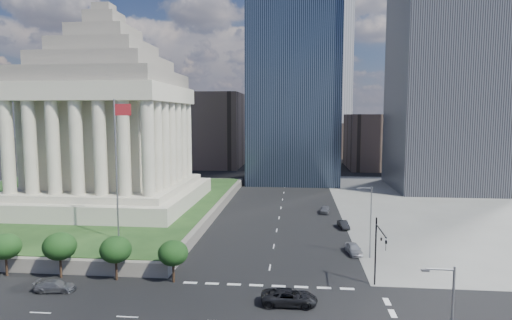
# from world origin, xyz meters

# --- Properties ---
(ground) EXTENTS (500.00, 500.00, 0.00)m
(ground) POSITION_xyz_m (0.00, 100.00, 0.00)
(ground) COLOR black
(ground) RESTS_ON ground
(sidewalk_ne) EXTENTS (68.00, 90.00, 0.03)m
(sidewalk_ne) POSITION_xyz_m (46.00, 60.00, 0.01)
(sidewalk_ne) COLOR slate
(sidewalk_ne) RESTS_ON ground
(plaza_terrace) EXTENTS (66.00, 70.00, 1.80)m
(plaza_terrace) POSITION_xyz_m (-45.00, 50.00, 0.90)
(plaza_terrace) COLOR #5E5950
(plaza_terrace) RESTS_ON ground
(plaza_lawn) EXTENTS (64.00, 68.00, 0.10)m
(plaza_lawn) POSITION_xyz_m (-45.00, 50.00, 1.85)
(plaza_lawn) COLOR #1D3B18
(plaza_lawn) RESTS_ON plaza_terrace
(war_memorial) EXTENTS (34.00, 34.00, 39.00)m
(war_memorial) POSITION_xyz_m (-34.00, 48.00, 21.40)
(war_memorial) COLOR #ACA590
(war_memorial) RESTS_ON plaza_lawn
(flagpole) EXTENTS (2.52, 0.24, 20.00)m
(flagpole) POSITION_xyz_m (-21.83, 24.00, 13.11)
(flagpole) COLOR slate
(flagpole) RESTS_ON plaza_lawn
(midrise_glass) EXTENTS (26.00, 26.00, 60.00)m
(midrise_glass) POSITION_xyz_m (2.00, 95.00, 30.00)
(midrise_glass) COLOR black
(midrise_glass) RESTS_ON ground
(building_filler_ne) EXTENTS (20.00, 30.00, 20.00)m
(building_filler_ne) POSITION_xyz_m (32.00, 130.00, 10.00)
(building_filler_ne) COLOR brown
(building_filler_ne) RESTS_ON ground
(building_filler_nw) EXTENTS (24.00, 30.00, 28.00)m
(building_filler_nw) POSITION_xyz_m (-30.00, 130.00, 14.00)
(building_filler_nw) COLOR brown
(building_filler_nw) RESTS_ON ground
(traffic_signal_ne) EXTENTS (0.30, 5.74, 8.00)m
(traffic_signal_ne) POSITION_xyz_m (12.50, 13.70, 5.25)
(traffic_signal_ne) COLOR black
(traffic_signal_ne) RESTS_ON ground
(street_lamp_north) EXTENTS (2.13, 0.22, 10.00)m
(street_lamp_north) POSITION_xyz_m (13.33, 25.00, 5.66)
(street_lamp_north) COLOR slate
(street_lamp_north) RESTS_ON ground
(pickup_truck) EXTENTS (5.91, 2.83, 1.62)m
(pickup_truck) POSITION_xyz_m (2.72, 9.26, 0.81)
(pickup_truck) COLOR black
(pickup_truck) RESTS_ON ground
(suv_grey) EXTENTS (4.60, 2.25, 1.29)m
(suv_grey) POSITION_xyz_m (-23.37, 10.04, 0.64)
(suv_grey) COLOR #4D4F54
(suv_grey) RESTS_ON ground
(parked_sedan_near) EXTENTS (4.66, 2.39, 1.52)m
(parked_sedan_near) POSITION_xyz_m (11.50, 26.61, 0.76)
(parked_sedan_near) COLOR #96979E
(parked_sedan_near) RESTS_ON ground
(parked_sedan_mid) EXTENTS (4.14, 1.96, 1.31)m
(parked_sedan_mid) POSITION_xyz_m (11.50, 40.43, 0.66)
(parked_sedan_mid) COLOR black
(parked_sedan_mid) RESTS_ON ground
(parked_sedan_far) EXTENTS (2.37, 4.57, 1.48)m
(parked_sedan_far) POSITION_xyz_m (9.00, 52.06, 0.74)
(parked_sedan_far) COLOR #525459
(parked_sedan_far) RESTS_ON ground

